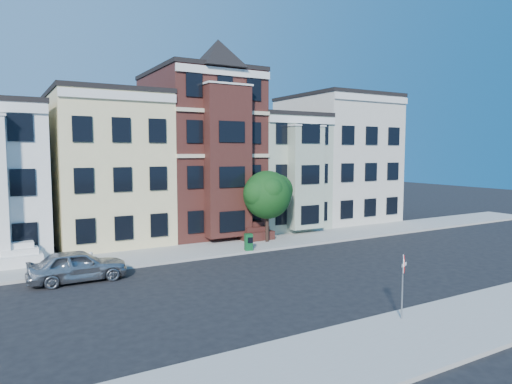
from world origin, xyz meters
TOP-DOWN VIEW (x-y plane):
  - ground at (0.00, 0.00)m, footprint 120.00×120.00m
  - far_sidewalk at (0.00, 8.00)m, footprint 60.00×4.00m
  - near_sidewalk at (0.00, -8.00)m, footprint 60.00×4.00m
  - house_yellow at (-7.00, 14.50)m, footprint 7.00×9.00m
  - house_brown at (0.00, 14.50)m, footprint 7.00×9.00m
  - house_green at (6.50, 14.50)m, footprint 6.00×9.00m
  - house_cream at (13.50, 14.50)m, footprint 8.00×9.00m
  - street_tree at (2.19, 8.05)m, footprint 5.24×5.24m
  - parked_car at (-10.47, 4.94)m, footprint 4.61×1.91m
  - newspaper_box at (-0.23, 6.30)m, footprint 0.55×0.52m
  - fire_hydrant at (-9.53, 6.85)m, footprint 0.24×0.24m
  - stop_sign at (-1.00, -6.72)m, footprint 0.73×0.38m

SIDE VIEW (x-z plane):
  - ground at x=0.00m, z-range 0.00..0.00m
  - far_sidewalk at x=0.00m, z-range 0.00..0.15m
  - near_sidewalk at x=0.00m, z-range 0.00..0.15m
  - fire_hydrant at x=-9.53m, z-range 0.15..0.82m
  - newspaper_box at x=-0.23m, z-range 0.15..1.18m
  - parked_car at x=-10.47m, z-range 0.00..1.56m
  - stop_sign at x=-1.00m, z-range 0.15..2.87m
  - street_tree at x=2.19m, z-range 0.15..6.15m
  - house_green at x=6.50m, z-range 0.00..9.00m
  - house_yellow at x=-7.00m, z-range 0.00..10.00m
  - house_cream at x=13.50m, z-range 0.00..11.00m
  - house_brown at x=0.00m, z-range 0.00..12.00m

